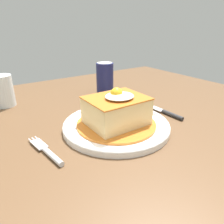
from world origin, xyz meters
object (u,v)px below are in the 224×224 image
at_px(main_plate, 116,125).
at_px(drinking_glass, 3,93).
at_px(knife, 166,112).
at_px(fork, 48,152).
at_px(soda_can, 105,79).

distance_m(main_plate, drinking_glass, 0.41).
xyz_separation_m(knife, drinking_glass, (-0.40, 0.36, 0.04)).
height_order(fork, knife, same).
bearing_deg(fork, drinking_glass, 93.45).
bearing_deg(knife, drinking_glass, 137.71).
xyz_separation_m(soda_can, drinking_glass, (-0.35, 0.08, -0.02)).
xyz_separation_m(main_plate, soda_can, (0.13, 0.26, 0.05)).
distance_m(soda_can, drinking_glass, 0.36).
bearing_deg(drinking_glass, soda_can, -13.63).
relative_size(knife, drinking_glass, 1.58).
height_order(main_plate, fork, main_plate).
relative_size(knife, soda_can, 1.33).
bearing_deg(main_plate, knife, -3.69).
xyz_separation_m(main_plate, fork, (-0.19, -0.02, -0.00)).
height_order(fork, soda_can, soda_can).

